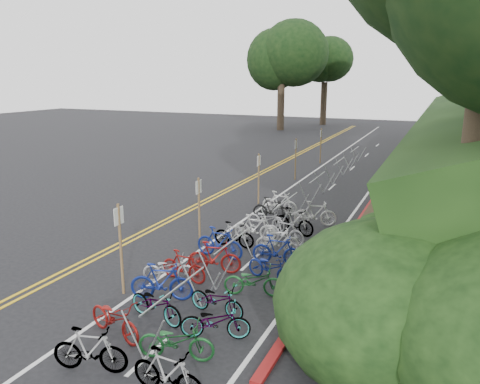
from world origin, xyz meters
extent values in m
plane|color=black|center=(0.00, 0.00, 0.00)|extent=(120.00, 120.00, 0.00)
cube|color=gold|center=(-2.15, 10.00, 0.00)|extent=(0.12, 80.00, 0.01)
cube|color=gold|center=(-1.85, 10.00, 0.00)|extent=(0.12, 80.00, 0.01)
cube|color=silver|center=(1.00, 10.00, 0.00)|extent=(0.12, 80.00, 0.01)
cube|color=silver|center=(5.20, 10.00, 0.00)|extent=(0.12, 80.00, 0.01)
cube|color=silver|center=(3.10, -2.00, 0.00)|extent=(0.10, 1.60, 0.01)
cube|color=silver|center=(3.10, 4.00, 0.00)|extent=(0.10, 1.60, 0.01)
cube|color=silver|center=(3.10, 10.00, 0.00)|extent=(0.10, 1.60, 0.01)
cube|color=silver|center=(3.10, 16.00, 0.00)|extent=(0.10, 1.60, 0.01)
cube|color=silver|center=(3.10, 22.00, 0.00)|extent=(0.10, 1.60, 0.01)
cube|color=silver|center=(3.10, 28.00, 0.00)|extent=(0.10, 1.60, 0.01)
cube|color=silver|center=(3.10, 34.00, 0.00)|extent=(0.10, 1.60, 0.01)
cube|color=maroon|center=(5.70, 12.00, 0.05)|extent=(0.25, 28.00, 0.10)
cube|color=#382819|center=(6.40, 22.00, 0.08)|extent=(1.40, 44.00, 0.16)
ellipsoid|color=#284C19|center=(7.20, 3.00, 1.04)|extent=(2.00, 2.80, 1.60)
ellipsoid|color=#284C19|center=(8.00, 8.00, 1.55)|extent=(2.60, 3.64, 2.08)
ellipsoid|color=#284C19|center=(9.20, 14.00, 1.99)|extent=(2.20, 3.08, 1.76)
ellipsoid|color=#284C19|center=(7.80, 20.00, 1.56)|extent=(3.00, 4.20, 2.40)
ellipsoid|color=#284C19|center=(8.50, 26.00, 1.73)|extent=(2.40, 3.36, 1.92)
ellipsoid|color=#284C19|center=(9.80, 30.00, 2.41)|extent=(2.80, 3.92, 2.24)
ellipsoid|color=#284C19|center=(7.00, 6.00, 0.90)|extent=(1.80, 2.52, 1.44)
ellipsoid|color=#284C19|center=(10.00, 18.00, 2.60)|extent=(3.20, 4.48, 2.56)
ellipsoid|color=black|center=(8.00, 0.50, 1.21)|extent=(5.28, 6.16, 3.52)
cylinder|color=#2D2319|center=(9.50, 3.00, 4.09)|extent=(0.81, 0.81, 5.78)
cylinder|color=#2D2319|center=(-9.00, 42.00, 2.89)|extent=(0.81, 0.81, 5.78)
ellipsoid|color=black|center=(-9.00, 42.00, 8.15)|extent=(7.91, 7.91, 7.51)
cylinder|color=#2D2319|center=(-6.00, 50.00, 2.67)|extent=(0.78, 0.78, 5.34)
ellipsoid|color=black|center=(-6.00, 50.00, 7.41)|extent=(6.92, 6.92, 6.57)
cylinder|color=#9E9FA2|center=(3.14, -0.84, 1.13)|extent=(0.05, 2.87, 0.05)
cylinder|color=#9E9FA2|center=(2.86, -2.18, 0.57)|extent=(0.57, 0.04, 1.12)
cylinder|color=#9E9FA2|center=(3.42, -2.18, 0.57)|extent=(0.57, 0.04, 1.12)
cylinder|color=#9E9FA2|center=(2.86, 0.49, 0.57)|extent=(0.57, 0.04, 1.12)
cylinder|color=#9E9FA2|center=(3.42, 0.49, 0.57)|extent=(0.57, 0.04, 1.12)
cylinder|color=#9E9FA2|center=(3.00, 3.00, 1.15)|extent=(0.05, 3.00, 0.05)
cylinder|color=#9E9FA2|center=(2.72, 1.60, 0.57)|extent=(0.58, 0.04, 1.13)
cylinder|color=#9E9FA2|center=(3.28, 1.60, 0.57)|extent=(0.58, 0.04, 1.13)
cylinder|color=#9E9FA2|center=(2.72, 4.40, 0.57)|extent=(0.58, 0.04, 1.13)
cylinder|color=#9E9FA2|center=(3.28, 4.40, 0.57)|extent=(0.58, 0.04, 1.13)
cylinder|color=#9E9FA2|center=(3.00, 8.00, 1.15)|extent=(0.05, 3.00, 0.05)
cylinder|color=#9E9FA2|center=(2.72, 6.60, 0.57)|extent=(0.58, 0.04, 1.13)
cylinder|color=#9E9FA2|center=(3.28, 6.60, 0.57)|extent=(0.58, 0.04, 1.13)
cylinder|color=#9E9FA2|center=(2.72, 9.40, 0.57)|extent=(0.58, 0.04, 1.13)
cylinder|color=#9E9FA2|center=(3.28, 9.40, 0.57)|extent=(0.58, 0.04, 1.13)
cylinder|color=#9E9FA2|center=(3.00, 13.00, 1.15)|extent=(0.05, 3.00, 0.05)
cylinder|color=#9E9FA2|center=(2.72, 11.60, 0.57)|extent=(0.58, 0.04, 1.13)
cylinder|color=#9E9FA2|center=(3.28, 11.60, 0.57)|extent=(0.58, 0.04, 1.13)
cylinder|color=#9E9FA2|center=(2.72, 14.40, 0.57)|extent=(0.58, 0.04, 1.13)
cylinder|color=#9E9FA2|center=(3.28, 14.40, 0.57)|extent=(0.58, 0.04, 1.13)
cylinder|color=#9E9FA2|center=(3.00, 18.00, 1.15)|extent=(0.05, 3.00, 0.05)
cylinder|color=#9E9FA2|center=(2.72, 16.60, 0.57)|extent=(0.58, 0.04, 1.13)
cylinder|color=#9E9FA2|center=(3.28, 16.60, 0.57)|extent=(0.58, 0.04, 1.13)
cylinder|color=#9E9FA2|center=(2.72, 19.40, 0.57)|extent=(0.58, 0.04, 1.13)
cylinder|color=#9E9FA2|center=(3.28, 19.40, 0.57)|extent=(0.58, 0.04, 1.13)
cylinder|color=#9E9FA2|center=(3.00, 23.00, 1.15)|extent=(0.05, 3.00, 0.05)
cylinder|color=#9E9FA2|center=(2.72, 21.60, 0.57)|extent=(0.58, 0.04, 1.13)
cylinder|color=#9E9FA2|center=(3.28, 21.60, 0.57)|extent=(0.58, 0.04, 1.13)
cylinder|color=#9E9FA2|center=(2.72, 24.40, 0.57)|extent=(0.58, 0.04, 1.13)
cylinder|color=#9E9FA2|center=(3.28, 24.40, 0.57)|extent=(0.58, 0.04, 1.13)
cylinder|color=brown|center=(0.64, 0.34, 1.35)|extent=(0.08, 0.08, 2.69)
cube|color=silver|center=(0.64, 0.34, 2.34)|extent=(0.02, 0.40, 0.50)
cylinder|color=brown|center=(0.60, 5.00, 1.25)|extent=(0.08, 0.08, 2.50)
cube|color=silver|center=(0.60, 5.00, 2.15)|extent=(0.02, 0.40, 0.50)
cylinder|color=brown|center=(0.60, 11.00, 1.25)|extent=(0.08, 0.08, 2.50)
cube|color=silver|center=(0.60, 11.00, 2.15)|extent=(0.02, 0.40, 0.50)
cylinder|color=brown|center=(0.60, 17.00, 1.25)|extent=(0.08, 0.08, 2.50)
cube|color=silver|center=(0.60, 17.00, 2.15)|extent=(0.02, 0.40, 0.50)
cylinder|color=brown|center=(0.60, 23.00, 1.25)|extent=(0.08, 0.08, 2.50)
cube|color=silver|center=(0.60, 23.00, 2.15)|extent=(0.02, 0.40, 0.50)
imported|color=#9E9EA3|center=(1.39, 1.59, 0.42)|extent=(1.15, 1.67, 0.83)
imported|color=slate|center=(2.31, -2.93, 0.51)|extent=(0.89, 1.75, 1.01)
imported|color=slate|center=(4.24, -2.94, 0.50)|extent=(0.56, 1.69, 1.00)
imported|color=maroon|center=(1.91, -1.62, 0.48)|extent=(1.12, 1.93, 0.96)
imported|color=#144C1E|center=(3.75, -1.83, 0.45)|extent=(1.05, 1.83, 0.91)
imported|color=slate|center=(2.39, -0.57, 0.46)|extent=(0.98, 1.85, 0.93)
imported|color=slate|center=(4.15, -0.71, 0.45)|extent=(1.16, 1.79, 0.89)
imported|color=navy|center=(1.88, 0.46, 0.54)|extent=(1.05, 1.88, 1.09)
imported|color=slate|center=(3.67, 0.33, 0.43)|extent=(0.79, 1.70, 0.86)
imported|color=maroon|center=(1.80, 1.79, 0.49)|extent=(0.63, 1.66, 0.97)
imported|color=#144C1E|center=(4.13, 1.75, 0.45)|extent=(1.05, 1.81, 0.90)
imported|color=maroon|center=(2.38, 2.72, 0.52)|extent=(0.90, 1.81, 1.05)
imported|color=navy|center=(4.22, 2.87, 0.44)|extent=(1.08, 1.79, 0.89)
imported|color=navy|center=(1.96, 3.94, 0.54)|extent=(0.65, 1.84, 1.09)
imported|color=navy|center=(4.01, 4.11, 0.52)|extent=(0.60, 1.77, 1.04)
imported|color=slate|center=(1.99, 5.09, 0.47)|extent=(0.46, 1.58, 0.95)
imported|color=beige|center=(3.63, 5.19, 0.46)|extent=(0.96, 1.59, 0.92)
imported|color=beige|center=(2.40, 6.11, 0.50)|extent=(0.61, 1.69, 0.99)
imported|color=#9E9EA3|center=(3.58, 6.10, 0.51)|extent=(0.81, 1.75, 1.01)
imported|color=#9E9EA3|center=(2.38, 7.37, 0.46)|extent=(0.96, 1.85, 0.93)
imported|color=slate|center=(3.57, 7.33, 0.54)|extent=(0.95, 1.85, 1.07)
imported|color=black|center=(2.14, 8.69, 0.52)|extent=(0.56, 1.74, 1.04)
imported|color=beige|center=(4.05, 8.75, 0.53)|extent=(0.97, 1.83, 1.06)
imported|color=beige|center=(2.13, 9.74, 0.53)|extent=(0.71, 1.80, 1.05)
camera|label=1|loc=(8.76, -9.66, 6.13)|focal=35.00mm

